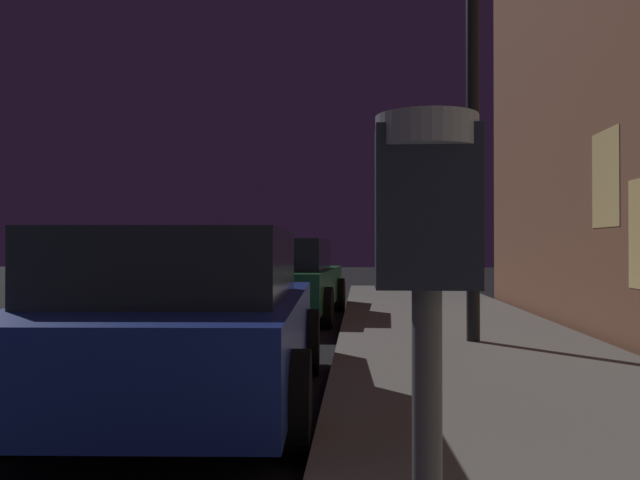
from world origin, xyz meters
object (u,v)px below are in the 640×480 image
at_px(parking_meter, 427,298).
at_px(car_green, 281,279).
at_px(street_lamp, 473,25).
at_px(car_blue, 184,318).

xyz_separation_m(parking_meter, car_green, (-1.56, 10.58, -0.50)).
distance_m(parking_meter, car_green, 10.71).
relative_size(car_green, street_lamp, 0.78).
height_order(parking_meter, car_blue, parking_meter).
bearing_deg(car_blue, parking_meter, -69.07).
bearing_deg(street_lamp, car_blue, -134.58).
xyz_separation_m(parking_meter, street_lamp, (1.24, 6.90, 2.80)).
xyz_separation_m(car_blue, car_green, (-0.00, 6.52, -0.01)).
bearing_deg(car_blue, car_green, 90.04).
bearing_deg(street_lamp, car_green, 127.21).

